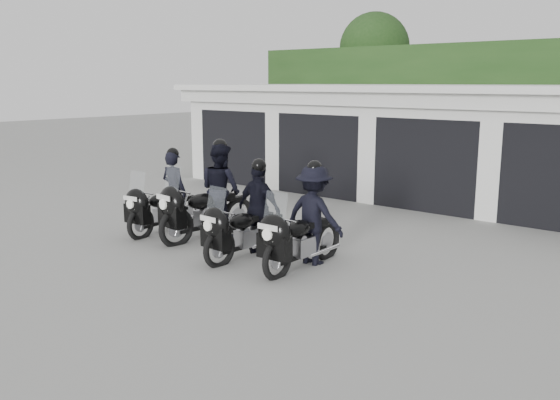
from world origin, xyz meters
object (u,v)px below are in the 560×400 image
Objects in this scene: police_bike_a at (165,198)px; police_bike_d at (308,221)px; police_bike_c at (253,214)px; police_bike_b at (213,195)px.

police_bike_d is (3.67, 0.01, 0.08)m from police_bike_a.
police_bike_a is at bearing 179.60° from police_bike_c.
police_bike_c is (1.49, -0.49, -0.09)m from police_bike_b.
police_bike_c is at bearing -8.64° from police_bike_a.
police_bike_b is 1.12× the size of police_bike_c.
police_bike_a is 3.67m from police_bike_d.
police_bike_d is (1.10, 0.16, 0.02)m from police_bike_c.
police_bike_c reaches higher than police_bike_a.
police_bike_b is (1.08, 0.33, 0.14)m from police_bike_a.
police_bike_c is at bearing -172.40° from police_bike_d.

